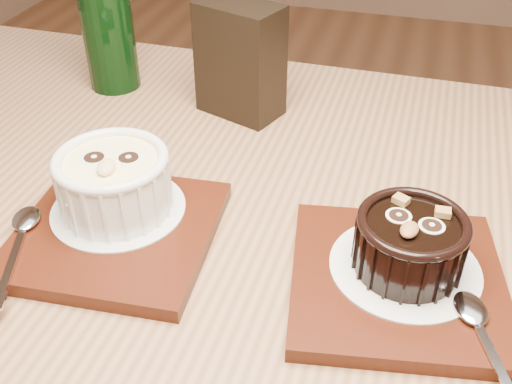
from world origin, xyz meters
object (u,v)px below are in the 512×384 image
table (243,299)px  condiment_stand (240,60)px  ramekin_white (114,180)px  ramekin_dark (410,241)px  green_bottle (106,16)px  tray_left (117,232)px  tray_right (397,281)px

table → condiment_stand: condiment_stand is taller
ramekin_white → condiment_stand: bearing=63.8°
ramekin_white → ramekin_dark: ramekin_white is taller
table → ramekin_white: bearing=-172.9°
ramekin_dark → condiment_stand: bearing=144.0°
table → ramekin_dark: ramekin_dark is taller
condiment_stand → green_bottle: bearing=172.9°
tray_left → condiment_stand: condiment_stand is taller
condiment_stand → green_bottle: 0.19m
ramekin_dark → green_bottle: bearing=158.5°
green_bottle → table: bearing=-44.4°
tray_right → ramekin_dark: ramekin_dark is taller
tray_left → green_bottle: size_ratio=0.71×
ramekin_dark → condiment_stand: (-0.23, 0.26, 0.02)m
table → condiment_stand: size_ratio=8.64×
table → condiment_stand: (-0.07, 0.23, 0.16)m
table → ramekin_white: 0.19m
tray_left → ramekin_white: size_ratio=1.67×
tray_right → green_bottle: green_bottle is taller
ramekin_dark → condiment_stand: 0.34m
tray_right → tray_left: bearing=-178.3°
ramekin_white → ramekin_dark: bearing=-16.6°
tray_right → green_bottle: size_ratio=0.71×
condiment_stand → tray_left: bearing=-98.2°
tray_right → condiment_stand: size_ratio=1.29×
tray_left → tray_right: (0.26, 0.01, 0.00)m
green_bottle → tray_left: bearing=-63.2°
tray_left → green_bottle: bearing=116.8°
table → condiment_stand: bearing=107.3°
tray_left → green_bottle: 0.34m
tray_left → tray_right: size_ratio=1.00×
ramekin_white → green_bottle: (-0.14, 0.27, 0.05)m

